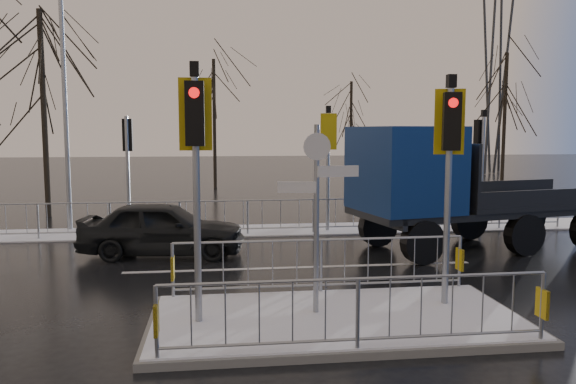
{
  "coord_description": "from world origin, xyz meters",
  "views": [
    {
      "loc": [
        -1.88,
        -8.64,
        3.13
      ],
      "look_at": [
        -0.37,
        3.31,
        1.8
      ],
      "focal_mm": 35.0,
      "sensor_mm": 36.0,
      "label": 1
    }
  ],
  "objects": [
    {
      "name": "ground",
      "position": [
        0.0,
        0.0,
        0.0
      ],
      "size": [
        120.0,
        120.0,
        0.0
      ],
      "primitive_type": "plane",
      "color": "black",
      "rests_on": "ground"
    },
    {
      "name": "snow_verge",
      "position": [
        0.0,
        8.6,
        0.02
      ],
      "size": [
        30.0,
        2.0,
        0.04
      ],
      "primitive_type": "cube",
      "color": "white",
      "rests_on": "ground"
    },
    {
      "name": "lane_markings",
      "position": [
        0.0,
        -0.33,
        0.0
      ],
      "size": [
        8.0,
        11.38,
        0.01
      ],
      "color": "silver",
      "rests_on": "ground"
    },
    {
      "name": "traffic_island",
      "position": [
        -0.01,
        0.01,
        0.39
      ],
      "size": [
        6.0,
        3.04,
        4.15
      ],
      "color": "slate",
      "rests_on": "ground"
    },
    {
      "name": "far_kerb_fixtures",
      "position": [
        0.29,
        8.09,
        1.02
      ],
      "size": [
        18.0,
        0.65,
        3.83
      ],
      "color": "gray",
      "rests_on": "ground"
    },
    {
      "name": "car_far_lane",
      "position": [
        -3.26,
        5.46,
        0.69
      ],
      "size": [
        4.19,
        2.0,
        1.38
      ],
      "primitive_type": "imported",
      "rotation": [
        0.0,
        0.0,
        1.48
      ],
      "color": "black",
      "rests_on": "ground"
    },
    {
      "name": "flatbed_truck",
      "position": [
        3.72,
        5.08,
        1.71
      ],
      "size": [
        7.31,
        3.87,
        3.22
      ],
      "color": "black",
      "rests_on": "ground"
    },
    {
      "name": "tree_near_b",
      "position": [
        -8.0,
        12.5,
        5.15
      ],
      "size": [
        4.0,
        4.0,
        7.55
      ],
      "color": "black",
      "rests_on": "ground"
    },
    {
      "name": "tree_far_a",
      "position": [
        -2.0,
        22.0,
        4.82
      ],
      "size": [
        3.75,
        3.75,
        7.08
      ],
      "color": "black",
      "rests_on": "ground"
    },
    {
      "name": "tree_far_b",
      "position": [
        6.0,
        24.0,
        4.18
      ],
      "size": [
        3.25,
        3.25,
        6.14
      ],
      "color": "black",
      "rests_on": "ground"
    },
    {
      "name": "tree_far_c",
      "position": [
        14.0,
        21.0,
        5.15
      ],
      "size": [
        4.0,
        4.0,
        7.55
      ],
      "color": "black",
      "rests_on": "ground"
    },
    {
      "name": "street_lamp_left",
      "position": [
        -6.43,
        9.5,
        4.49
      ],
      "size": [
        1.25,
        0.18,
        8.2
      ],
      "color": "gray",
      "rests_on": "ground"
    },
    {
      "name": "pylon_wires",
      "position": [
        16.88,
        30.0,
        11.03
      ],
      "size": [
        70.0,
        2.38,
        19.97
      ],
      "color": "#2D3033",
      "rests_on": "ground"
    }
  ]
}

